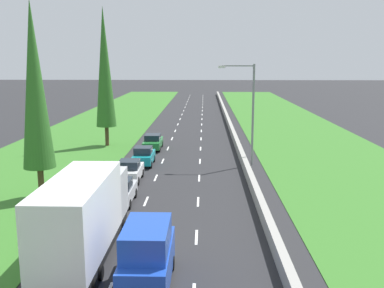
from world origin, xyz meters
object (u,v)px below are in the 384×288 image
at_px(green_sedan_left_lane, 153,142).
at_px(poplar_tree_third, 105,68).
at_px(teal_hatchback_left_lane, 144,156).
at_px(blue_van_centre_lane, 148,256).
at_px(white_hatchback_left_lane, 130,171).
at_px(poplar_tree_second, 35,86).
at_px(street_light_mast, 249,107).
at_px(silver_hatchback_left_lane, 120,191).
at_px(white_box_truck_left_lane, 84,216).

relative_size(green_sedan_left_lane, poplar_tree_third, 0.30).
bearing_deg(teal_hatchback_left_lane, blue_van_centre_lane, -81.79).
distance_m(white_hatchback_left_lane, green_sedan_left_lane, 12.48).
distance_m(poplar_tree_second, street_light_mast, 18.34).
height_order(silver_hatchback_left_lane, white_hatchback_left_lane, same).
height_order(silver_hatchback_left_lane, poplar_tree_second, poplar_tree_second).
height_order(white_box_truck_left_lane, poplar_tree_third, poplar_tree_third).
relative_size(silver_hatchback_left_lane, poplar_tree_second, 0.29).
relative_size(white_hatchback_left_lane, street_light_mast, 0.43).
bearing_deg(white_hatchback_left_lane, blue_van_centre_lane, -77.98).
bearing_deg(white_hatchback_left_lane, white_box_truck_left_lane, -89.11).
bearing_deg(street_light_mast, silver_hatchback_left_lane, -130.54).
distance_m(green_sedan_left_lane, blue_van_centre_lane, 29.02).
bearing_deg(poplar_tree_second, silver_hatchback_left_lane, -9.01).
bearing_deg(blue_van_centre_lane, poplar_tree_third, 105.32).
xyz_separation_m(white_hatchback_left_lane, street_light_mast, (9.74, 5.62, 4.40)).
xyz_separation_m(silver_hatchback_left_lane, teal_hatchback_left_lane, (0.07, 10.83, 0.00)).
xyz_separation_m(white_hatchback_left_lane, blue_van_centre_lane, (3.49, -16.38, 0.56)).
relative_size(blue_van_centre_lane, street_light_mast, 0.54).
xyz_separation_m(teal_hatchback_left_lane, blue_van_centre_lane, (3.14, -21.76, 0.56)).
bearing_deg(teal_hatchback_left_lane, poplar_tree_third, 120.51).
distance_m(green_sedan_left_lane, poplar_tree_third, 9.54).
bearing_deg(white_box_truck_left_lane, green_sedan_left_lane, 89.68).
height_order(blue_van_centre_lane, street_light_mast, street_light_mast).
bearing_deg(poplar_tree_third, white_box_truck_left_lane, -79.66).
relative_size(white_box_truck_left_lane, poplar_tree_second, 0.71).
height_order(green_sedan_left_lane, poplar_tree_second, poplar_tree_second).
distance_m(silver_hatchback_left_lane, teal_hatchback_left_lane, 10.83).
bearing_deg(white_hatchback_left_lane, silver_hatchback_left_lane, -87.14).
relative_size(teal_hatchback_left_lane, green_sedan_left_lane, 0.87).
xyz_separation_m(poplar_tree_second, street_light_mast, (15.05, 10.19, -2.44)).
relative_size(white_hatchback_left_lane, blue_van_centre_lane, 0.80).
bearing_deg(poplar_tree_third, silver_hatchback_left_lane, -75.28).
xyz_separation_m(silver_hatchback_left_lane, blue_van_centre_lane, (3.21, -10.93, 0.56)).
distance_m(blue_van_centre_lane, street_light_mast, 23.19).
bearing_deg(blue_van_centre_lane, poplar_tree_second, 126.67).
relative_size(poplar_tree_second, poplar_tree_third, 0.88).
bearing_deg(blue_van_centre_lane, white_box_truck_left_lane, 142.10).
bearing_deg(poplar_tree_third, white_hatchback_left_lane, -71.03).
height_order(white_hatchback_left_lane, poplar_tree_third, poplar_tree_third).
bearing_deg(green_sedan_left_lane, white_box_truck_left_lane, -90.32).
distance_m(silver_hatchback_left_lane, green_sedan_left_lane, 17.92).
height_order(blue_van_centre_lane, poplar_tree_second, poplar_tree_second).
bearing_deg(silver_hatchback_left_lane, teal_hatchback_left_lane, 89.61).
bearing_deg(teal_hatchback_left_lane, silver_hatchback_left_lane, -90.39).
bearing_deg(green_sedan_left_lane, poplar_tree_second, -108.42).
relative_size(white_hatchback_left_lane, teal_hatchback_left_lane, 1.00).
bearing_deg(street_light_mast, white_hatchback_left_lane, -150.01).
bearing_deg(poplar_tree_second, green_sedan_left_lane, 71.58).
distance_m(white_box_truck_left_lane, green_sedan_left_lane, 26.34).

